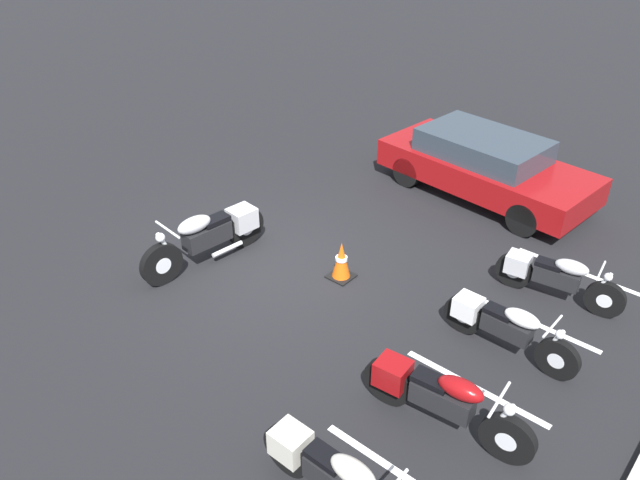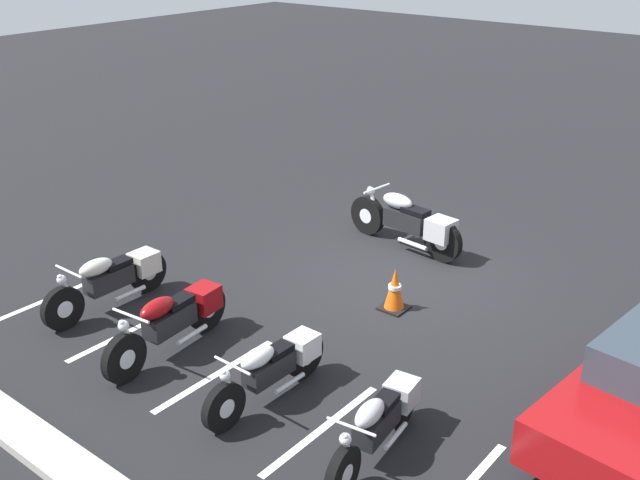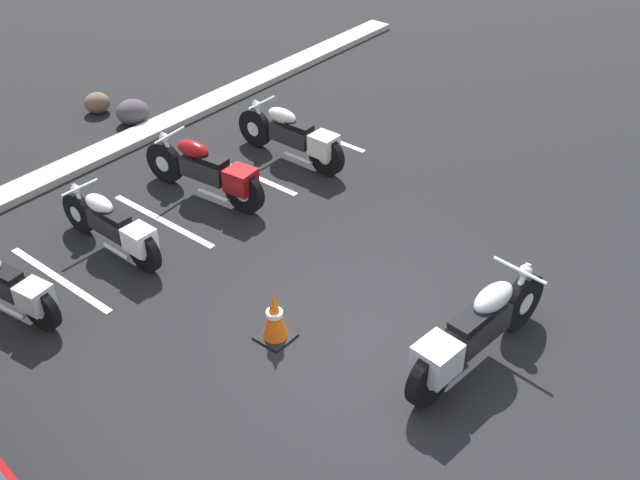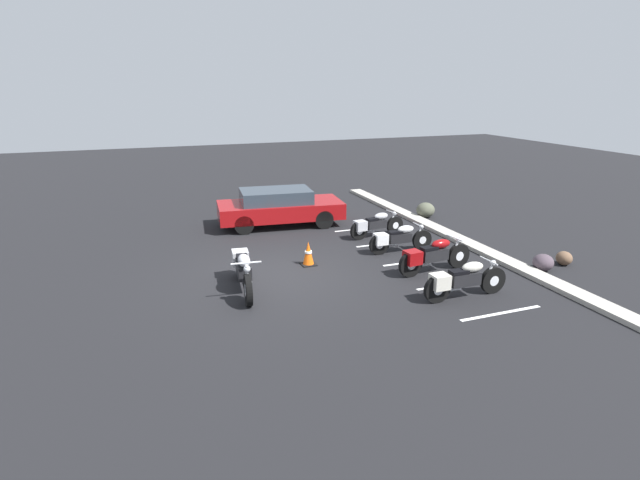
{
  "view_description": "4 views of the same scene",
  "coord_description": "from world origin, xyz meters",
  "px_view_note": "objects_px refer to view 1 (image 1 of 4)",
  "views": [
    {
      "loc": [
        6.18,
        6.34,
        6.11
      ],
      "look_at": [
        -0.55,
        0.6,
        0.53
      ],
      "focal_mm": 35.0,
      "sensor_mm": 36.0,
      "label": 1
    },
    {
      "loc": [
        -5.95,
        9.59,
        5.52
      ],
      "look_at": [
        0.76,
        1.28,
        0.85
      ],
      "focal_mm": 42.0,
      "sensor_mm": 36.0,
      "label": 2
    },
    {
      "loc": [
        -5.32,
        -3.49,
        6.12
      ],
      "look_at": [
        0.5,
        1.24,
        0.79
      ],
      "focal_mm": 42.0,
      "sensor_mm": 36.0,
      "label": 3
    },
    {
      "loc": [
        11.76,
        -3.14,
        4.8
      ],
      "look_at": [
        0.1,
        1.2,
        0.89
      ],
      "focal_mm": 28.0,
      "sensor_mm": 36.0,
      "label": 4
    }
  ],
  "objects_px": {
    "parked_bike_2": "(437,397)",
    "parked_bike_3": "(333,475)",
    "parked_bike_1": "(503,326)",
    "traffic_cone": "(341,261)",
    "motorcycle_silver_featured": "(211,235)",
    "car_red": "(485,165)",
    "parked_bike_0": "(553,276)"
  },
  "relations": [
    {
      "from": "parked_bike_2",
      "to": "traffic_cone",
      "type": "relative_size",
      "value": 3.33
    },
    {
      "from": "parked_bike_1",
      "to": "traffic_cone",
      "type": "height_order",
      "value": "parked_bike_1"
    },
    {
      "from": "parked_bike_0",
      "to": "parked_bike_3",
      "type": "height_order",
      "value": "parked_bike_3"
    },
    {
      "from": "parked_bike_2",
      "to": "car_red",
      "type": "height_order",
      "value": "car_red"
    },
    {
      "from": "car_red",
      "to": "parked_bike_2",
      "type": "bearing_deg",
      "value": -61.2
    },
    {
      "from": "motorcycle_silver_featured",
      "to": "parked_bike_1",
      "type": "xyz_separation_m",
      "value": [
        -1.14,
        4.86,
        -0.09
      ]
    },
    {
      "from": "parked_bike_2",
      "to": "parked_bike_3",
      "type": "relative_size",
      "value": 1.02
    },
    {
      "from": "parked_bike_2",
      "to": "parked_bike_3",
      "type": "xyz_separation_m",
      "value": [
        1.68,
        -0.26,
        -0.01
      ]
    },
    {
      "from": "motorcycle_silver_featured",
      "to": "parked_bike_3",
      "type": "relative_size",
      "value": 1.12
    },
    {
      "from": "parked_bike_2",
      "to": "car_red",
      "type": "bearing_deg",
      "value": 107.52
    },
    {
      "from": "parked_bike_0",
      "to": "parked_bike_1",
      "type": "xyz_separation_m",
      "value": [
        1.62,
        -0.04,
        0.01
      ]
    },
    {
      "from": "parked_bike_2",
      "to": "parked_bike_3",
      "type": "bearing_deg",
      "value": -104.19
    },
    {
      "from": "motorcycle_silver_featured",
      "to": "parked_bike_2",
      "type": "distance_m",
      "value": 4.93
    },
    {
      "from": "parked_bike_3",
      "to": "car_red",
      "type": "bearing_deg",
      "value": 106.33
    },
    {
      "from": "parked_bike_2",
      "to": "parked_bike_3",
      "type": "distance_m",
      "value": 1.7
    },
    {
      "from": "car_red",
      "to": "parked_bike_0",
      "type": "bearing_deg",
      "value": -38.67
    },
    {
      "from": "parked_bike_2",
      "to": "traffic_cone",
      "type": "xyz_separation_m",
      "value": [
        -1.7,
        -2.86,
        -0.15
      ]
    },
    {
      "from": "parked_bike_1",
      "to": "parked_bike_2",
      "type": "xyz_separation_m",
      "value": [
        1.79,
        0.02,
        0.04
      ]
    },
    {
      "from": "motorcycle_silver_featured",
      "to": "parked_bike_0",
      "type": "xyz_separation_m",
      "value": [
        -2.76,
        4.91,
        -0.09
      ]
    },
    {
      "from": "parked_bike_1",
      "to": "car_red",
      "type": "bearing_deg",
      "value": 122.07
    },
    {
      "from": "parked_bike_3",
      "to": "traffic_cone",
      "type": "distance_m",
      "value": 4.27
    },
    {
      "from": "parked_bike_0",
      "to": "parked_bike_1",
      "type": "bearing_deg",
      "value": -99.05
    },
    {
      "from": "parked_bike_3",
      "to": "motorcycle_silver_featured",
      "type": "bearing_deg",
      "value": 153.1
    },
    {
      "from": "parked_bike_1",
      "to": "traffic_cone",
      "type": "distance_m",
      "value": 2.84
    },
    {
      "from": "motorcycle_silver_featured",
      "to": "parked_bike_1",
      "type": "height_order",
      "value": "motorcycle_silver_featured"
    },
    {
      "from": "parked_bike_3",
      "to": "traffic_cone",
      "type": "xyz_separation_m",
      "value": [
        -3.38,
        -2.6,
        -0.14
      ]
    },
    {
      "from": "motorcycle_silver_featured",
      "to": "car_red",
      "type": "distance_m",
      "value": 5.75
    },
    {
      "from": "parked_bike_0",
      "to": "parked_bike_3",
      "type": "bearing_deg",
      "value": -100.74
    },
    {
      "from": "parked_bike_0",
      "to": "parked_bike_2",
      "type": "xyz_separation_m",
      "value": [
        3.41,
        -0.02,
        0.05
      ]
    },
    {
      "from": "motorcycle_silver_featured",
      "to": "parked_bike_3",
      "type": "bearing_deg",
      "value": 69.25
    },
    {
      "from": "motorcycle_silver_featured",
      "to": "parked_bike_1",
      "type": "bearing_deg",
      "value": 109.21
    },
    {
      "from": "motorcycle_silver_featured",
      "to": "car_red",
      "type": "relative_size",
      "value": 0.55
    }
  ]
}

